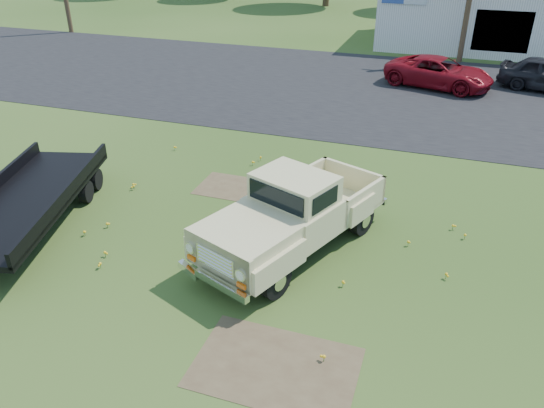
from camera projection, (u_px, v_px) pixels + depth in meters
The scene contains 8 objects.
ground at pixel (256, 263), 12.68m from camera, with size 140.00×140.00×0.00m, color #284516.
asphalt_lot at pixel (366, 90), 25.12m from camera, with size 90.00×14.00×0.02m, color black.
dirt_patch_a at pixel (275, 367), 9.77m from camera, with size 3.00×2.00×0.01m, color brown.
dirt_patch_b at pixel (234, 188), 16.15m from camera, with size 2.20×1.60×0.01m, color brown.
commercial_building at pixel (501, 11), 32.34m from camera, with size 14.20×8.20×4.15m.
vintage_pickup_truck at pixel (294, 213), 12.74m from camera, with size 2.19×5.62×2.04m, color beige, non-canonical shape.
flatbed_trailer at pixel (26, 196), 13.75m from camera, with size 2.22×6.65×1.81m, color black, non-canonical shape.
red_pickup at pixel (439, 73), 25.14m from camera, with size 2.30×4.98×1.38m, color maroon.
Camera 1 is at (3.74, -9.74, 7.35)m, focal length 35.00 mm.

